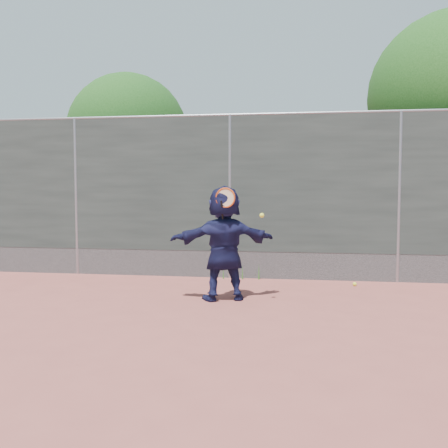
# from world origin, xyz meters

# --- Properties ---
(ground) EXTENTS (80.00, 80.00, 0.00)m
(ground) POSITION_xyz_m (0.00, 0.00, 0.00)
(ground) COLOR #9E4C42
(ground) RESTS_ON ground
(player) EXTENTS (1.65, 0.98, 1.70)m
(player) POSITION_xyz_m (0.17, 1.65, 0.85)
(player) COLOR #16183D
(player) RESTS_ON ground
(ball_ground) EXTENTS (0.07, 0.07, 0.07)m
(ball_ground) POSITION_xyz_m (2.22, 3.01, 0.03)
(ball_ground) COLOR #EEF336
(ball_ground) RESTS_ON ground
(fence) EXTENTS (20.00, 0.06, 3.03)m
(fence) POSITION_xyz_m (-0.00, 3.50, 1.58)
(fence) COLOR #38423D
(fence) RESTS_ON ground
(swing_action) EXTENTS (0.71, 0.13, 0.51)m
(swing_action) POSITION_xyz_m (0.27, 1.46, 1.48)
(swing_action) COLOR #C94513
(swing_action) RESTS_ON ground
(tree_left) EXTENTS (3.15, 3.00, 4.53)m
(tree_left) POSITION_xyz_m (-2.85, 6.55, 2.94)
(tree_left) COLOR #382314
(tree_left) RESTS_ON ground
(weed_clump) EXTENTS (0.68, 0.07, 0.30)m
(weed_clump) POSITION_xyz_m (0.29, 3.38, 0.13)
(weed_clump) COLOR #387226
(weed_clump) RESTS_ON ground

